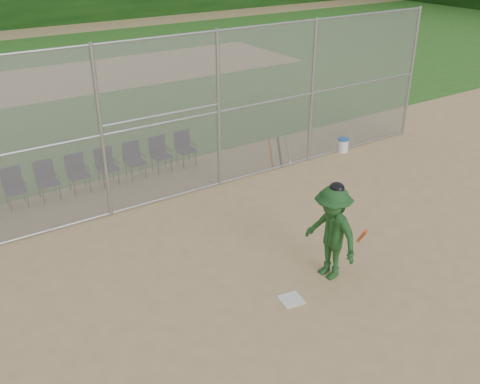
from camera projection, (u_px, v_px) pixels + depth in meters
ground at (314, 296)px, 9.85m from camera, size 100.00×100.00×0.00m
grass_strip at (46, 82)px, 23.32m from camera, size 100.00×100.00×0.00m
dirt_patch_far at (46, 82)px, 23.32m from camera, size 24.00×24.00×0.00m
backstop_fence at (182, 116)px, 12.67m from camera, size 16.09×0.09×4.00m
home_plate at (291, 300)px, 9.74m from camera, size 0.46×0.46×0.02m
batter_at_plate at (331, 232)px, 10.02m from camera, size 1.01×1.32×1.99m
water_cooler at (343, 145)px, 16.06m from camera, size 0.33×0.33×0.42m
spare_bats at (280, 152)px, 15.00m from camera, size 0.66×0.32×0.84m
chair_2 at (15, 189)px, 12.78m from camera, size 0.54×0.52×0.96m
chair_3 at (48, 181)px, 13.15m from camera, size 0.54×0.52×0.96m
chair_4 at (78, 174)px, 13.53m from camera, size 0.54×0.52×0.96m
chair_5 at (107, 167)px, 13.91m from camera, size 0.54×0.52×0.96m
chair_6 at (135, 161)px, 14.28m from camera, size 0.54×0.52×0.96m
chair_7 at (161, 155)px, 14.66m from camera, size 0.54×0.52×0.96m
chair_8 at (186, 149)px, 15.04m from camera, size 0.54×0.52×0.96m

